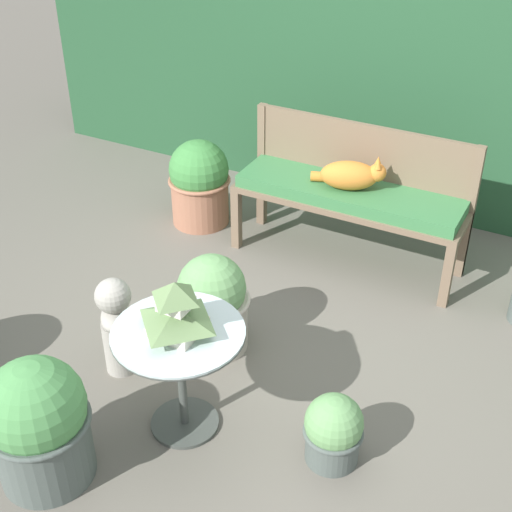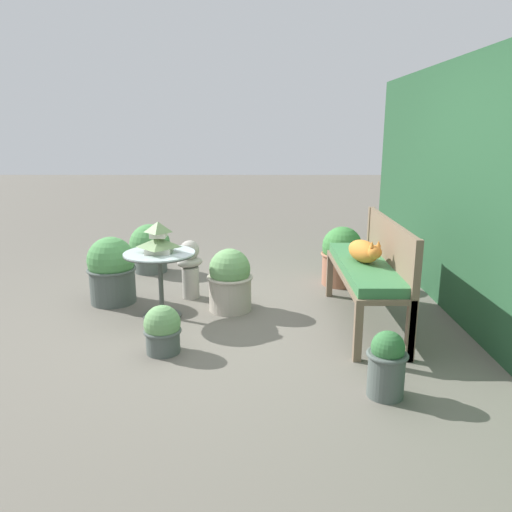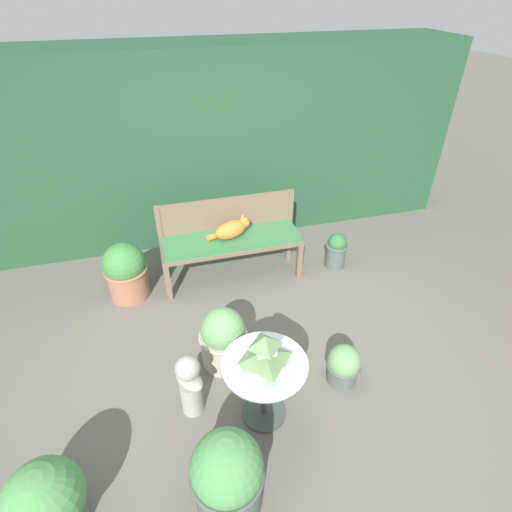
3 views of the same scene
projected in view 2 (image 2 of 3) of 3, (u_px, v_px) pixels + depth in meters
The scene contains 13 objects.
ground at pixel (241, 325), 4.50m from camera, with size 30.00×30.00×0.00m, color #666056.
garden_bench at pixel (365, 271), 4.42m from camera, with size 1.58×0.45×0.58m.
bench_backrest at pixel (390, 249), 4.37m from camera, with size 1.58×0.06×0.95m.
cat at pixel (364, 251), 4.37m from camera, with size 0.51×0.31×0.23m.
patio_table at pixel (160, 267), 4.57m from camera, with size 0.65×0.65×0.62m.
pagoda_birdhouse at pixel (159, 240), 4.51m from camera, with size 0.31×0.31×0.29m.
garden_bust at pixel (190, 267), 5.15m from camera, with size 0.28×0.32×0.61m.
potted_plant_bench_left at pixel (230, 280), 4.81m from camera, with size 0.45×0.45×0.61m.
potted_plant_hedge_corner at pixel (112, 270), 5.01m from camera, with size 0.49×0.49×0.68m.
potted_plant_table_far at pixel (150, 249), 6.10m from camera, with size 0.50×0.50×0.59m.
potted_plant_path_edge at pixel (387, 364), 3.25m from camera, with size 0.27×0.27×0.45m.
potted_plant_table_near at pixel (342, 256), 5.60m from camera, with size 0.47×0.47×0.66m.
potted_plant_bench_right at pixel (162, 330), 3.90m from camera, with size 0.30×0.30×0.39m.
Camera 2 is at (4.20, 0.15, 1.72)m, focal length 35.00 mm.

